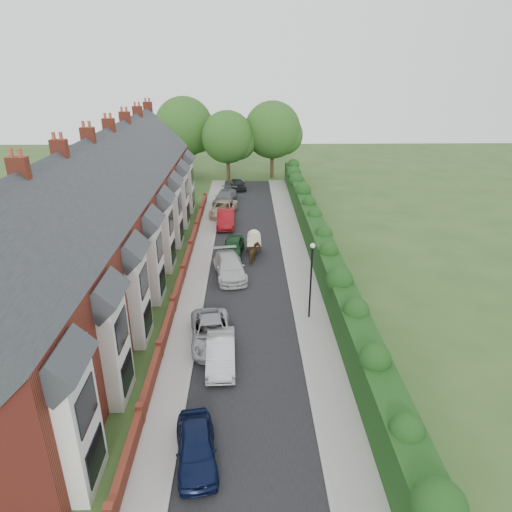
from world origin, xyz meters
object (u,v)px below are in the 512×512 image
Objects in this scene: car_grey at (225,197)px; horse at (254,254)px; car_beige at (223,208)px; horse_cart at (254,241)px; car_white at (230,267)px; car_red at (226,218)px; car_black at (238,184)px; car_silver_a at (221,352)px; car_green at (233,246)px; car_navy at (196,447)px; lamppost at (311,272)px; car_silver_b at (211,332)px.

horse reaches higher than car_grey.
horse is at bearing -69.76° from car_grey.
car_grey is (0.02, 4.10, 0.04)m from car_beige.
horse is 1.97m from horse_cart.
car_red is at bearing 83.86° from car_white.
horse reaches higher than car_white.
horse_cart is at bearing -68.41° from car_grey.
car_grey is 6.53m from car_black.
horse reaches higher than car_black.
car_black is at bearing 84.88° from car_red.
car_silver_a is 0.89× the size of car_red.
car_green is at bearing -101.87° from car_black.
car_silver_a is at bearing 75.33° from car_navy.
car_navy is 0.93× the size of car_silver_a.
car_red is (-0.75, 11.46, 0.04)m from car_white.
car_navy is (-6.04, -11.08, -2.62)m from lamppost.
car_beige is at bearing 90.06° from car_silver_a.
car_navy is 0.82× the size of car_red.
horse_cart reaches higher than car_navy.
car_black is at bearing 94.77° from car_green.
car_silver_a is at bearing -139.36° from lamppost.
car_beige is 12.82m from horse.
car_silver_a is 2.39× the size of horse.
car_beige is at bearing 84.51° from car_white.
car_white is at bearing 78.17° from car_silver_b.
car_silver_b is 28.00m from car_grey.
car_red is at bearing -77.34° from car_grey.
horse reaches higher than car_silver_a.
car_navy is at bearing -118.60° from lamppost.
car_white is 1.34× the size of car_black.
car_grey is at bearing 83.52° from car_white.
car_silver_b is 1.03× the size of car_red.
lamppost is at bearing -92.66° from car_black.
horse is at bearing -38.70° from car_green.
horse_cart is at bearing 80.24° from car_silver_a.
lamppost is 1.20× the size of car_silver_a.
car_beige is (-0.38, 23.90, 0.02)m from car_silver_b.
horse_cart is (2.03, 15.39, 0.41)m from car_silver_a.
car_silver_a is at bearing -89.41° from car_red.
car_grey is 1.34× the size of car_black.
horse reaches higher than car_green.
car_white reaches higher than car_silver_a.
car_grey is at bearing 104.11° from lamppost.
car_silver_a is 25.92m from car_beige.
car_white reaches higher than car_silver_b.
car_beige is at bearing -109.17° from car_black.
car_silver_b is at bearing 81.20° from car_navy.
car_white is at bearing 129.65° from lamppost.
car_silver_b is 2.77× the size of horse.
car_beige reaches higher than car_silver_a.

